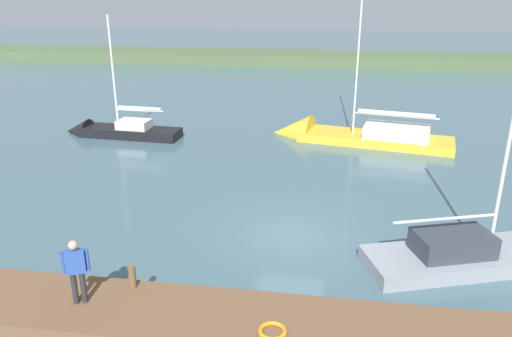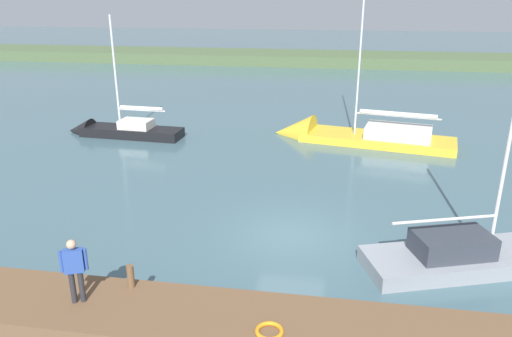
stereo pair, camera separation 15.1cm
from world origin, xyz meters
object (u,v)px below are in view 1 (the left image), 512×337
object	(u,v)px
sailboat_mid_channel	(116,132)
sailboat_near_dock	(498,259)
sailboat_far_left	(343,137)
life_ring_buoy	(272,331)
person_on_dock	(76,267)
mooring_post_far	(132,277)

from	to	relation	value
sailboat_mid_channel	sailboat_near_dock	distance (m)	21.43
sailboat_far_left	life_ring_buoy	bearing A→B (deg)	95.44
life_ring_buoy	person_on_dock	world-z (taller)	person_on_dock
sailboat_far_left	person_on_dock	bearing A→B (deg)	80.59
mooring_post_far	sailboat_mid_channel	size ratio (longest dim) A/B	0.08
life_ring_buoy	sailboat_far_left	bearing A→B (deg)	-95.92
sailboat_near_dock	person_on_dock	size ratio (longest dim) A/B	4.91
sailboat_far_left	sailboat_mid_channel	bearing A→B (deg)	16.37
sailboat_mid_channel	mooring_post_far	bearing A→B (deg)	119.20
sailboat_near_dock	person_on_dock	world-z (taller)	sailboat_near_dock
life_ring_buoy	person_on_dock	bearing A→B (deg)	-5.10
life_ring_buoy	sailboat_far_left	size ratio (longest dim) A/B	0.05
sailboat_near_dock	person_on_dock	bearing A→B (deg)	-175.46
sailboat_near_dock	mooring_post_far	bearing A→B (deg)	-177.27
life_ring_buoy	sailboat_near_dock	size ratio (longest dim) A/B	0.08
mooring_post_far	life_ring_buoy	distance (m)	4.05
sailboat_far_left	sailboat_mid_channel	distance (m)	13.33
mooring_post_far	sailboat_near_dock	world-z (taller)	sailboat_near_dock
life_ring_buoy	sailboat_far_left	world-z (taller)	sailboat_far_left
sailboat_mid_channel	sailboat_near_dock	size ratio (longest dim) A/B	0.89
mooring_post_far	sailboat_far_left	size ratio (longest dim) A/B	0.05
life_ring_buoy	sailboat_mid_channel	size ratio (longest dim) A/B	0.09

